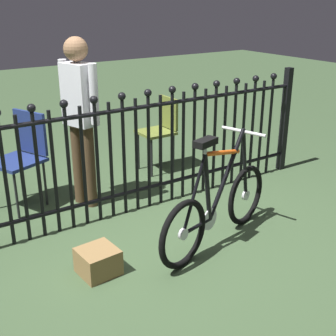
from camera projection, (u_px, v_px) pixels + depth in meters
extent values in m
plane|color=#3A5132|center=(163.00, 242.00, 3.71)|extent=(20.00, 20.00, 0.00)
cylinder|color=black|center=(6.00, 184.00, 3.50)|extent=(0.03, 0.03, 1.06)
cylinder|color=black|center=(23.00, 180.00, 3.57)|extent=(0.03, 0.03, 1.06)
cylinder|color=black|center=(39.00, 177.00, 3.63)|extent=(0.03, 0.03, 1.06)
sphere|color=black|center=(31.00, 108.00, 3.43)|extent=(0.07, 0.07, 0.07)
cylinder|color=black|center=(54.00, 174.00, 3.70)|extent=(0.03, 0.03, 1.06)
cylinder|color=black|center=(69.00, 170.00, 3.77)|extent=(0.03, 0.03, 1.06)
sphere|color=black|center=(64.00, 104.00, 3.56)|extent=(0.07, 0.07, 0.07)
cylinder|color=black|center=(84.00, 167.00, 3.83)|extent=(0.03, 0.03, 1.06)
cylinder|color=black|center=(98.00, 164.00, 3.90)|extent=(0.03, 0.03, 1.06)
sphere|color=black|center=(94.00, 100.00, 3.70)|extent=(0.07, 0.07, 0.07)
cylinder|color=black|center=(111.00, 162.00, 3.97)|extent=(0.03, 0.03, 1.06)
cylinder|color=black|center=(124.00, 159.00, 4.03)|extent=(0.03, 0.03, 1.06)
sphere|color=black|center=(122.00, 96.00, 3.83)|extent=(0.07, 0.07, 0.07)
cylinder|color=black|center=(137.00, 156.00, 4.10)|extent=(0.03, 0.03, 1.06)
cylinder|color=black|center=(149.00, 153.00, 4.17)|extent=(0.03, 0.03, 1.06)
sphere|color=black|center=(148.00, 93.00, 3.97)|extent=(0.07, 0.07, 0.07)
cylinder|color=black|center=(161.00, 151.00, 4.23)|extent=(0.03, 0.03, 1.06)
cylinder|color=black|center=(172.00, 149.00, 4.30)|extent=(0.03, 0.03, 1.06)
sphere|color=black|center=(172.00, 90.00, 4.10)|extent=(0.07, 0.07, 0.07)
cylinder|color=black|center=(183.00, 146.00, 4.37)|extent=(0.03, 0.03, 1.06)
cylinder|color=black|center=(194.00, 144.00, 4.43)|extent=(0.03, 0.03, 1.06)
sphere|color=black|center=(195.00, 87.00, 4.23)|extent=(0.07, 0.07, 0.07)
cylinder|color=black|center=(204.00, 142.00, 4.50)|extent=(0.03, 0.03, 1.06)
cylinder|color=black|center=(214.00, 140.00, 4.57)|extent=(0.03, 0.03, 1.06)
sphere|color=black|center=(217.00, 84.00, 4.37)|extent=(0.07, 0.07, 0.07)
cylinder|color=black|center=(224.00, 137.00, 4.64)|extent=(0.03, 0.03, 1.06)
cylinder|color=black|center=(234.00, 135.00, 4.70)|extent=(0.03, 0.03, 1.06)
sphere|color=black|center=(237.00, 81.00, 4.50)|extent=(0.07, 0.07, 0.07)
cylinder|color=black|center=(243.00, 133.00, 4.77)|extent=(0.03, 0.03, 1.06)
cylinder|color=black|center=(252.00, 132.00, 4.84)|extent=(0.03, 0.03, 1.06)
sphere|color=black|center=(256.00, 79.00, 4.63)|extent=(0.07, 0.07, 0.07)
cylinder|color=black|center=(261.00, 130.00, 4.90)|extent=(0.03, 0.03, 1.06)
cylinder|color=black|center=(269.00, 128.00, 4.97)|extent=(0.03, 0.03, 1.06)
sphere|color=black|center=(274.00, 76.00, 4.77)|extent=(0.07, 0.07, 0.07)
cylinder|color=black|center=(124.00, 194.00, 4.15)|extent=(4.11, 0.04, 0.04)
cylinder|color=black|center=(121.00, 110.00, 3.87)|extent=(4.11, 0.04, 0.04)
cube|color=black|center=(284.00, 120.00, 5.07)|extent=(0.07, 0.07, 1.16)
torus|color=black|center=(183.00, 234.00, 3.30)|extent=(0.52, 0.20, 0.53)
cylinder|color=silver|center=(183.00, 234.00, 3.30)|extent=(0.09, 0.05, 0.09)
torus|color=black|center=(246.00, 195.00, 3.94)|extent=(0.52, 0.20, 0.53)
cylinder|color=silver|center=(246.00, 195.00, 3.94)|extent=(0.09, 0.05, 0.09)
cylinder|color=black|center=(227.00, 174.00, 3.59)|extent=(0.46, 0.17, 0.65)
cylinder|color=#EA5914|center=(222.00, 153.00, 3.46)|extent=(0.46, 0.17, 0.14)
cylinder|color=black|center=(207.00, 188.00, 3.41)|extent=(0.13, 0.07, 0.57)
cylinder|color=black|center=(197.00, 226.00, 3.42)|extent=(0.33, 0.13, 0.04)
cylinder|color=black|center=(194.00, 194.00, 3.29)|extent=(0.27, 0.10, 0.56)
cylinder|color=black|center=(245.00, 163.00, 3.79)|extent=(0.14, 0.07, 0.63)
cylinder|color=silver|center=(244.00, 130.00, 3.64)|extent=(0.03, 0.03, 0.02)
cylinder|color=silver|center=(243.00, 132.00, 3.65)|extent=(0.14, 0.39, 0.03)
cylinder|color=silver|center=(205.00, 150.00, 3.27)|extent=(0.03, 0.03, 0.07)
cube|color=black|center=(205.00, 142.00, 3.25)|extent=(0.22, 0.14, 0.05)
cylinder|color=silver|center=(210.00, 219.00, 3.55)|extent=(0.18, 0.06, 0.18)
cylinder|color=black|center=(152.00, 158.00, 4.97)|extent=(0.02, 0.02, 0.44)
cylinder|color=black|center=(138.00, 151.00, 5.19)|extent=(0.02, 0.02, 0.44)
cylinder|color=black|center=(173.00, 153.00, 5.12)|extent=(0.02, 0.02, 0.44)
cylinder|color=black|center=(160.00, 147.00, 5.34)|extent=(0.02, 0.02, 0.44)
cube|color=olive|center=(156.00, 132.00, 5.07)|extent=(0.36, 0.36, 0.03)
cube|color=olive|center=(168.00, 113.00, 5.09)|extent=(0.03, 0.34, 0.35)
cylinder|color=black|center=(16.00, 196.00, 4.03)|extent=(0.02, 0.02, 0.45)
cylinder|color=black|center=(45.00, 183.00, 4.30)|extent=(0.02, 0.02, 0.45)
cylinder|color=black|center=(21.00, 176.00, 4.47)|extent=(0.02, 0.02, 0.45)
cube|color=navy|center=(16.00, 161.00, 4.17)|extent=(0.55, 0.55, 0.03)
cube|color=navy|center=(30.00, 132.00, 4.24)|extent=(0.19, 0.38, 0.40)
cylinder|color=#4C3823|center=(90.00, 167.00, 4.23)|extent=(0.11, 0.11, 0.79)
cylinder|color=#4C3823|center=(78.00, 163.00, 4.32)|extent=(0.11, 0.11, 0.79)
cube|color=silver|center=(79.00, 95.00, 4.03)|extent=(0.26, 0.34, 0.56)
cylinder|color=silver|center=(94.00, 94.00, 3.90)|extent=(0.08, 0.08, 0.53)
cylinder|color=silver|center=(64.00, 89.00, 4.14)|extent=(0.08, 0.08, 0.53)
sphere|color=#8C6647|center=(76.00, 49.00, 3.89)|extent=(0.21, 0.21, 0.21)
cube|color=olive|center=(98.00, 261.00, 3.27)|extent=(0.28, 0.28, 0.19)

